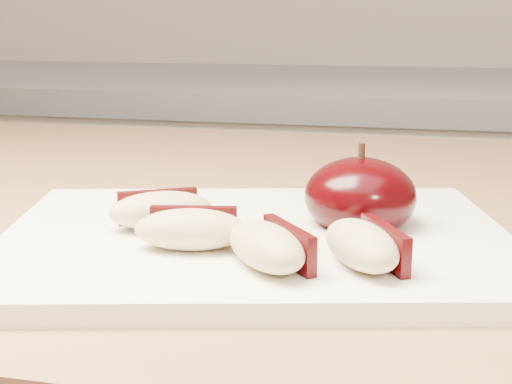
# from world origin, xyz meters

# --- Properties ---
(back_cabinet) EXTENTS (2.40, 0.62, 0.94)m
(back_cabinet) POSITION_xyz_m (0.00, 1.20, 0.47)
(back_cabinet) COLOR silver
(back_cabinet) RESTS_ON ground
(cutting_board) EXTENTS (0.35, 0.29, 0.01)m
(cutting_board) POSITION_xyz_m (-0.06, 0.36, 0.91)
(cutting_board) COLOR white
(cutting_board) RESTS_ON island_counter
(apple_half) EXTENTS (0.08, 0.08, 0.06)m
(apple_half) POSITION_xyz_m (0.00, 0.39, 0.93)
(apple_half) COLOR black
(apple_half) RESTS_ON cutting_board
(apple_wedge_a) EXTENTS (0.07, 0.06, 0.02)m
(apple_wedge_a) POSITION_xyz_m (-0.12, 0.35, 0.92)
(apple_wedge_a) COLOR tan
(apple_wedge_a) RESTS_ON cutting_board
(apple_wedge_b) EXTENTS (0.07, 0.04, 0.02)m
(apple_wedge_b) POSITION_xyz_m (-0.08, 0.32, 0.92)
(apple_wedge_b) COLOR tan
(apple_wedge_b) RESTS_ON cutting_board
(apple_wedge_c) EXTENTS (0.06, 0.07, 0.02)m
(apple_wedge_c) POSITION_xyz_m (-0.04, 0.30, 0.92)
(apple_wedge_c) COLOR tan
(apple_wedge_c) RESTS_ON cutting_board
(apple_wedge_d) EXTENTS (0.06, 0.07, 0.02)m
(apple_wedge_d) POSITION_xyz_m (0.01, 0.31, 0.92)
(apple_wedge_d) COLOR tan
(apple_wedge_d) RESTS_ON cutting_board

